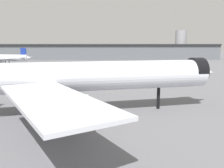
% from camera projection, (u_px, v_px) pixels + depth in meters
% --- Properties ---
extents(ground, '(900.00, 900.00, 0.00)m').
position_uv_depth(ground, '(63.00, 114.00, 47.69)').
color(ground, slate).
extents(airliner_near_gate, '(63.10, 57.18, 16.93)m').
position_uv_depth(airliner_near_gate, '(72.00, 77.00, 46.26)').
color(airliner_near_gate, silver).
rests_on(airliner_near_gate, ground).
extents(airliner_far_taxiway, '(38.33, 34.02, 11.74)m').
position_uv_depth(airliner_far_taxiway, '(5.00, 58.00, 160.61)').
color(airliner_far_taxiway, silver).
rests_on(airliner_far_taxiway, ground).
extents(terminal_building, '(254.23, 54.13, 27.38)m').
position_uv_depth(terminal_building, '(88.00, 51.00, 231.20)').
color(terminal_building, slate).
rests_on(terminal_building, ground).
extents(baggage_tug_wing, '(3.33, 3.48, 1.85)m').
position_uv_depth(baggage_tug_wing, '(78.00, 82.00, 83.01)').
color(baggage_tug_wing, black).
rests_on(baggage_tug_wing, ground).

